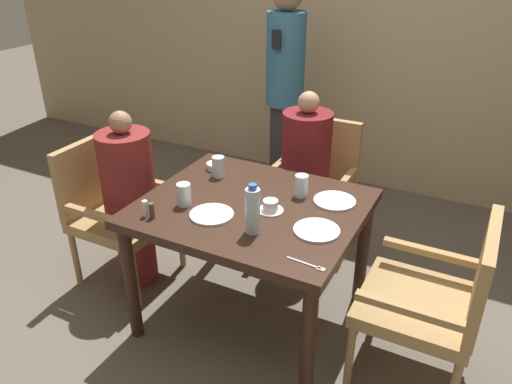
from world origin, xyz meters
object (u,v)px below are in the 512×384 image
at_px(chair_left_side, 114,205).
at_px(water_bottle, 253,210).
at_px(teacup_with_saucer, 270,207).
at_px(bowl_small, 215,166).
at_px(chair_far_side, 312,181).
at_px(plate_main_right, 335,201).
at_px(glass_tall_near, 218,167).
at_px(glass_tall_mid, 184,195).
at_px(diner_in_far_chair, 305,176).
at_px(diner_in_left_chair, 130,199).
at_px(standing_host, 285,89).
at_px(chair_right_side, 437,297).
at_px(plate_dessert_center, 212,214).
at_px(glass_tall_far, 301,186).
at_px(plate_main_left, 317,230).

height_order(chair_left_side, water_bottle, water_bottle).
xyz_separation_m(teacup_with_saucer, bowl_small, (-0.52, 0.32, -0.01)).
height_order(chair_far_side, plate_main_right, chair_far_side).
distance_m(chair_far_side, glass_tall_near, 0.83).
xyz_separation_m(plate_main_right, glass_tall_mid, (-0.69, -0.39, 0.06)).
height_order(plate_main_right, teacup_with_saucer, teacup_with_saucer).
distance_m(chair_left_side, diner_in_far_chair, 1.25).
height_order(chair_far_side, diner_in_far_chair, diner_in_far_chair).
bearing_deg(glass_tall_mid, diner_in_left_chair, 162.42).
distance_m(chair_far_side, teacup_with_saucer, 0.97).
relative_size(chair_left_side, standing_host, 0.52).
distance_m(chair_right_side, water_bottle, 0.96).
bearing_deg(glass_tall_near, diner_in_far_chair, 58.38).
bearing_deg(standing_host, plate_dessert_center, -77.83).
distance_m(teacup_with_saucer, water_bottle, 0.24).
height_order(bowl_small, glass_tall_mid, glass_tall_mid).
relative_size(diner_in_left_chair, plate_dessert_center, 5.10).
xyz_separation_m(diner_in_far_chair, teacup_with_saucer, (0.12, -0.78, 0.18)).
bearing_deg(teacup_with_saucer, bowl_small, 148.91).
xyz_separation_m(chair_left_side, diner_in_left_chair, (0.14, 0.00, 0.08)).
relative_size(diner_in_left_chair, glass_tall_far, 9.36).
height_order(plate_dessert_center, glass_tall_mid, glass_tall_mid).
bearing_deg(glass_tall_mid, chair_left_side, 165.97).
bearing_deg(chair_left_side, standing_host, 71.85).
distance_m(diner_in_left_chair, chair_far_side, 1.24).
relative_size(plate_main_left, plate_main_right, 1.00).
relative_size(standing_host, bowl_small, 16.69).
bearing_deg(diner_in_far_chair, diner_in_left_chair, -137.99).
bearing_deg(diner_in_far_chair, glass_tall_near, -121.62).
bearing_deg(bowl_small, diner_in_left_chair, -146.09).
distance_m(chair_far_side, plate_main_left, 1.11).
bearing_deg(water_bottle, glass_tall_near, 135.49).
bearing_deg(plate_main_left, glass_tall_near, 156.87).
xyz_separation_m(chair_right_side, glass_tall_far, (-0.79, 0.21, 0.32)).
height_order(diner_in_left_chair, plate_dessert_center, diner_in_left_chair).
xyz_separation_m(chair_left_side, glass_tall_near, (0.65, 0.22, 0.32)).
height_order(water_bottle, glass_tall_far, water_bottle).
height_order(chair_far_side, teacup_with_saucer, chair_far_side).
xyz_separation_m(standing_host, plate_main_right, (0.87, -1.28, -0.18)).
xyz_separation_m(plate_main_left, glass_tall_mid, (-0.71, -0.07, 0.06)).
xyz_separation_m(chair_left_side, water_bottle, (1.12, -0.24, 0.37)).
bearing_deg(water_bottle, glass_tall_far, 82.14).
distance_m(chair_far_side, bowl_small, 0.78).
bearing_deg(standing_host, diner_in_left_chair, -103.11).
bearing_deg(plate_main_left, glass_tall_far, 124.28).
height_order(diner_in_far_chair, chair_right_side, diner_in_far_chair).
height_order(chair_far_side, glass_tall_far, chair_far_side).
bearing_deg(plate_dessert_center, glass_tall_mid, 170.62).
bearing_deg(plate_main_right, chair_right_side, -20.36).
height_order(standing_host, water_bottle, standing_host).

